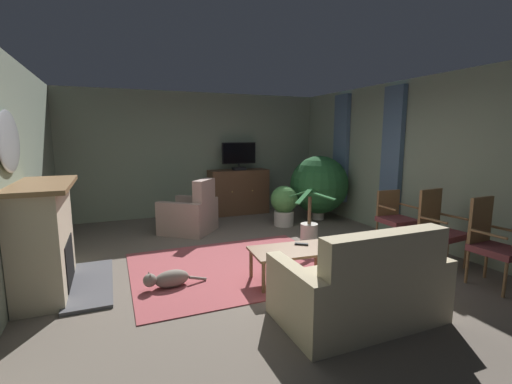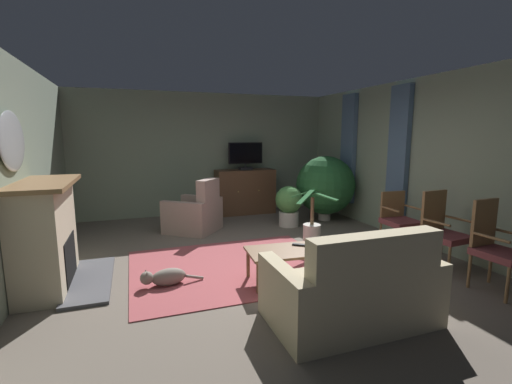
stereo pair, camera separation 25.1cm
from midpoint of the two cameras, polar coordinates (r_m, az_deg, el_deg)
ground_plane at (r=5.10m, az=1.41°, el=-11.48°), size 6.27×7.34×0.04m
wall_back at (r=8.07m, az=-7.31°, el=6.08°), size 6.27×0.10×2.70m
wall_left at (r=4.63m, az=-34.16°, el=2.25°), size 0.10×7.34×2.70m
wall_right_with_window at (r=6.41m, az=26.38°, el=4.39°), size 0.10×7.34×2.70m
curtain_panel_near at (r=6.65m, az=23.05°, el=5.92°), size 0.10×0.44×2.27m
curtain_panel_far at (r=7.82m, az=15.60°, el=6.71°), size 0.10×0.44×2.27m
rug_central at (r=4.93m, az=-2.33°, el=-11.91°), size 2.67×2.17×0.01m
fireplace at (r=4.74m, az=-29.34°, el=-6.38°), size 0.95×1.46×1.26m
wall_mirror_oval at (r=4.64m, az=-33.43°, el=6.85°), size 0.06×0.92×0.66m
tv_cabinet at (r=8.05m, az=-0.89°, el=-0.09°), size 1.33×0.52×1.00m
television at (r=7.90m, az=-0.78°, el=5.95°), size 0.78×0.20×0.61m
coffee_table at (r=4.38m, az=7.00°, el=-9.79°), size 1.05×0.65×0.40m
tv_remote at (r=4.54m, az=8.56°, el=-8.44°), size 0.17×0.14×0.02m
sofa_floral at (r=3.62m, az=17.50°, el=-15.11°), size 1.55×0.90×0.96m
armchair_by_fireplace at (r=6.64m, az=-8.75°, el=-3.65°), size 1.18×1.18×0.99m
side_chair_beside_plant at (r=4.97m, az=35.40°, el=-7.07°), size 0.46×0.52×1.05m
side_chair_mid_row at (r=5.40m, az=29.04°, el=-5.32°), size 0.52×0.53×1.04m
side_chair_tucked_against_wall at (r=5.97m, az=23.20°, el=-3.96°), size 0.49×0.51×0.90m
potted_plant_on_hearth_side at (r=5.96m, az=10.24°, el=-5.82°), size 0.91×0.73×0.92m
potted_plant_small_fern_corner at (r=6.97m, az=6.37°, el=-1.93°), size 0.53×0.53×0.79m
potted_plant_leafy_by_curtain at (r=7.53m, az=12.08°, el=1.04°), size 1.22×1.22×1.35m
cat at (r=4.42m, az=-12.83°, el=-13.27°), size 0.75×0.24×0.22m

